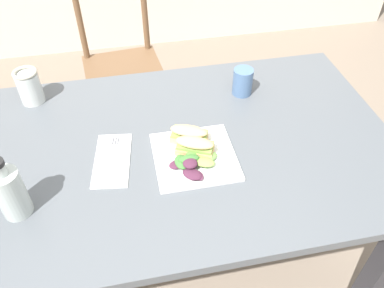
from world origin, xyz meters
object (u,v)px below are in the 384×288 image
plate_lunch (195,157)px  sandwich_half_back (189,134)px  dining_table (185,170)px  cup_extra_side (243,82)px  fork_on_napkin (113,155)px  mason_jar_iced_tea (30,88)px  bottle_cold_brew (11,194)px  chair_wooden_far (122,65)px  sandwich_half_front (195,146)px

plate_lunch → sandwich_half_back: sandwich_half_back is taller
dining_table → cup_extra_side: bearing=41.2°
fork_on_napkin → mason_jar_iced_tea: 0.43m
fork_on_napkin → bottle_cold_brew: (-0.26, -0.16, 0.06)m
chair_wooden_far → fork_on_napkin: bearing=-93.6°
chair_wooden_far → plate_lunch: 1.09m
fork_on_napkin → dining_table: bearing=2.7°
chair_wooden_far → fork_on_napkin: size_ratio=4.70×
sandwich_half_front → mason_jar_iced_tea: mason_jar_iced_tea is taller
dining_table → sandwich_half_back: bearing=-5.6°
plate_lunch → fork_on_napkin: 0.25m
bottle_cold_brew → cup_extra_side: bottle_cold_brew is taller
chair_wooden_far → dining_table: bearing=-80.7°
sandwich_half_front → chair_wooden_far: bearing=100.0°
sandwich_half_back → mason_jar_iced_tea: size_ratio=1.02×
chair_wooden_far → mason_jar_iced_tea: (-0.32, -0.64, 0.35)m
plate_lunch → cup_extra_side: cup_extra_side is taller
dining_table → bottle_cold_brew: size_ratio=7.14×
mason_jar_iced_tea → cup_extra_side: (0.74, -0.10, -0.01)m
dining_table → fork_on_napkin: size_ratio=7.25×
cup_extra_side → plate_lunch: bearing=-129.0°
fork_on_napkin → sandwich_half_front: bearing=-10.6°
dining_table → plate_lunch: 0.14m
sandwich_half_front → bottle_cold_brew: (-0.50, -0.11, 0.03)m
mason_jar_iced_tea → chair_wooden_far: bearing=63.5°
dining_table → sandwich_half_back: 0.16m
plate_lunch → sandwich_half_back: size_ratio=1.94×
sandwich_half_front → cup_extra_side: cup_extra_side is taller
cup_extra_side → sandwich_half_front: bearing=-129.8°
chair_wooden_far → bottle_cold_brew: bearing=-105.7°
dining_table → sandwich_half_back: sandwich_half_back is taller
dining_table → chair_wooden_far: size_ratio=1.54×
mason_jar_iced_tea → sandwich_half_front: bearing=-37.2°
sandwich_half_front → sandwich_half_back: size_ratio=1.00×
chair_wooden_far → sandwich_half_back: (0.17, -0.97, 0.33)m
sandwich_half_back → bottle_cold_brew: bearing=-161.6°
plate_lunch → fork_on_napkin: (-0.24, 0.06, 0.00)m
dining_table → sandwich_half_front: bearing=-68.2°
plate_lunch → bottle_cold_brew: bearing=-168.7°
dining_table → chair_wooden_far: chair_wooden_far is taller
plate_lunch → sandwich_half_back: bearing=93.8°
sandwich_half_front → plate_lunch: bearing=-102.8°
sandwich_half_front → dining_table: bearing=111.8°
chair_wooden_far → plate_lunch: size_ratio=3.58×
chair_wooden_far → fork_on_napkin: 1.03m
sandwich_half_front → bottle_cold_brew: bearing=-167.6°
dining_table → cup_extra_side: cup_extra_side is taller
plate_lunch → fork_on_napkin: bearing=167.0°
sandwich_half_front → cup_extra_side: 0.36m
chair_wooden_far → bottle_cold_brew: (-0.32, -1.14, 0.36)m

